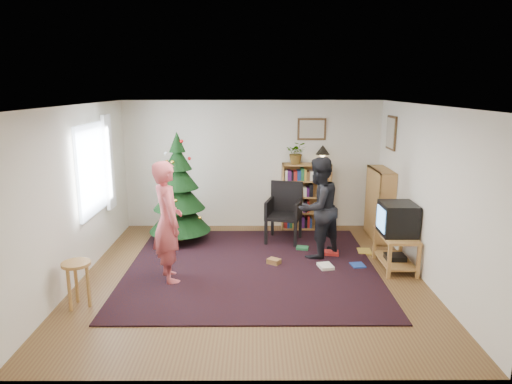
{
  "coord_description": "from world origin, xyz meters",
  "views": [
    {
      "loc": [
        0.04,
        -6.35,
        2.74
      ],
      "look_at": [
        0.07,
        0.77,
        1.1
      ],
      "focal_mm": 32.0,
      "sensor_mm": 36.0,
      "label": 1
    }
  ],
  "objects_px": {
    "bookshelf_back": "(306,196)",
    "table_lamp": "(323,151)",
    "stool": "(77,272)",
    "tv_stand": "(396,248)",
    "picture_back": "(312,129)",
    "armchair": "(283,209)",
    "bookshelf_right": "(380,203)",
    "crt_tv": "(398,219)",
    "potted_plant": "(297,153)",
    "person_by_chair": "(318,208)",
    "picture_right": "(391,133)",
    "christmas_tree": "(179,197)",
    "person_standing": "(168,222)"
  },
  "relations": [
    {
      "from": "stool",
      "to": "bookshelf_back",
      "type": "bearing_deg",
      "value": 45.54
    },
    {
      "from": "christmas_tree",
      "to": "table_lamp",
      "type": "xyz_separation_m",
      "value": [
        2.66,
        0.79,
        0.71
      ]
    },
    {
      "from": "stool",
      "to": "person_standing",
      "type": "distance_m",
      "value": 1.37
    },
    {
      "from": "bookshelf_back",
      "to": "person_standing",
      "type": "distance_m",
      "value": 3.36
    },
    {
      "from": "picture_back",
      "to": "stool",
      "type": "bearing_deg",
      "value": -134.15
    },
    {
      "from": "person_by_chair",
      "to": "person_standing",
      "type": "bearing_deg",
      "value": -17.37
    },
    {
      "from": "picture_back",
      "to": "person_standing",
      "type": "distance_m",
      "value": 3.67
    },
    {
      "from": "stool",
      "to": "tv_stand",
      "type": "bearing_deg",
      "value": 15.94
    },
    {
      "from": "armchair",
      "to": "table_lamp",
      "type": "relative_size",
      "value": 2.97
    },
    {
      "from": "crt_tv",
      "to": "potted_plant",
      "type": "height_order",
      "value": "potted_plant"
    },
    {
      "from": "bookshelf_back",
      "to": "bookshelf_right",
      "type": "relative_size",
      "value": 1.0
    },
    {
      "from": "person_standing",
      "to": "crt_tv",
      "type": "bearing_deg",
      "value": -106.84
    },
    {
      "from": "armchair",
      "to": "potted_plant",
      "type": "height_order",
      "value": "potted_plant"
    },
    {
      "from": "picture_right",
      "to": "tv_stand",
      "type": "relative_size",
      "value": 0.69
    },
    {
      "from": "bookshelf_back",
      "to": "armchair",
      "type": "height_order",
      "value": "bookshelf_back"
    },
    {
      "from": "christmas_tree",
      "to": "person_by_chair",
      "type": "height_order",
      "value": "christmas_tree"
    },
    {
      "from": "picture_right",
      "to": "potted_plant",
      "type": "height_order",
      "value": "picture_right"
    },
    {
      "from": "crt_tv",
      "to": "table_lamp",
      "type": "xyz_separation_m",
      "value": [
        -0.86,
        2.05,
        0.75
      ]
    },
    {
      "from": "bookshelf_back",
      "to": "tv_stand",
      "type": "bearing_deg",
      "value": -60.43
    },
    {
      "from": "christmas_tree",
      "to": "armchair",
      "type": "height_order",
      "value": "christmas_tree"
    },
    {
      "from": "christmas_tree",
      "to": "crt_tv",
      "type": "relative_size",
      "value": 3.59
    },
    {
      "from": "table_lamp",
      "to": "bookshelf_right",
      "type": "bearing_deg",
      "value": -31.7
    },
    {
      "from": "crt_tv",
      "to": "person_standing",
      "type": "bearing_deg",
      "value": -172.78
    },
    {
      "from": "person_by_chair",
      "to": "bookshelf_right",
      "type": "bearing_deg",
      "value": 176.94
    },
    {
      "from": "table_lamp",
      "to": "christmas_tree",
      "type": "bearing_deg",
      "value": -163.34
    },
    {
      "from": "bookshelf_back",
      "to": "table_lamp",
      "type": "bearing_deg",
      "value": -0.0
    },
    {
      "from": "bookshelf_back",
      "to": "crt_tv",
      "type": "relative_size",
      "value": 2.34
    },
    {
      "from": "tv_stand",
      "to": "person_by_chair",
      "type": "xyz_separation_m",
      "value": [
        -1.14,
        0.5,
        0.51
      ]
    },
    {
      "from": "picture_right",
      "to": "table_lamp",
      "type": "xyz_separation_m",
      "value": [
        -1.12,
        0.59,
        -0.41
      ]
    },
    {
      "from": "crt_tv",
      "to": "bookshelf_right",
      "type": "bearing_deg",
      "value": 85.14
    },
    {
      "from": "bookshelf_right",
      "to": "tv_stand",
      "type": "relative_size",
      "value": 1.48
    },
    {
      "from": "bookshelf_right",
      "to": "potted_plant",
      "type": "relative_size",
      "value": 3.07
    },
    {
      "from": "bookshelf_back",
      "to": "bookshelf_right",
      "type": "xyz_separation_m",
      "value": [
        1.29,
        -0.61,
        0.0
      ]
    },
    {
      "from": "bookshelf_back",
      "to": "crt_tv",
      "type": "distance_m",
      "value": 2.36
    },
    {
      "from": "crt_tv",
      "to": "table_lamp",
      "type": "bearing_deg",
      "value": 112.78
    },
    {
      "from": "crt_tv",
      "to": "armchair",
      "type": "height_order",
      "value": "armchair"
    },
    {
      "from": "armchair",
      "to": "tv_stand",
      "type": "bearing_deg",
      "value": -24.1
    },
    {
      "from": "picture_back",
      "to": "christmas_tree",
      "type": "relative_size",
      "value": 0.28
    },
    {
      "from": "picture_back",
      "to": "armchair",
      "type": "height_order",
      "value": "picture_back"
    },
    {
      "from": "picture_back",
      "to": "armchair",
      "type": "distance_m",
      "value": 1.71
    },
    {
      "from": "tv_stand",
      "to": "armchair",
      "type": "relative_size",
      "value": 0.82
    },
    {
      "from": "potted_plant",
      "to": "table_lamp",
      "type": "distance_m",
      "value": 0.5
    },
    {
      "from": "crt_tv",
      "to": "bookshelf_back",
      "type": "bearing_deg",
      "value": 119.51
    },
    {
      "from": "bookshelf_right",
      "to": "stool",
      "type": "distance_m",
      "value": 5.29
    },
    {
      "from": "christmas_tree",
      "to": "stool",
      "type": "bearing_deg",
      "value": -109.62
    },
    {
      "from": "potted_plant",
      "to": "table_lamp",
      "type": "xyz_separation_m",
      "value": [
        0.5,
        -0.0,
        0.03
      ]
    },
    {
      "from": "picture_back",
      "to": "table_lamp",
      "type": "relative_size",
      "value": 1.52
    },
    {
      "from": "picture_back",
      "to": "picture_right",
      "type": "distance_m",
      "value": 1.51
    },
    {
      "from": "tv_stand",
      "to": "person_standing",
      "type": "relative_size",
      "value": 0.5
    },
    {
      "from": "armchair",
      "to": "table_lamp",
      "type": "xyz_separation_m",
      "value": [
        0.79,
        0.71,
        0.96
      ]
    }
  ]
}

